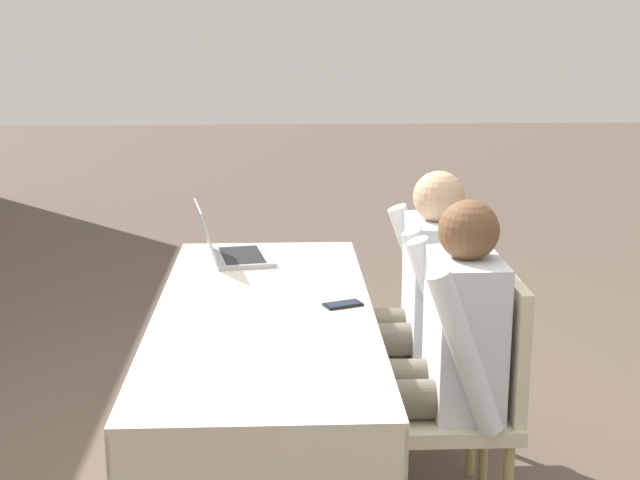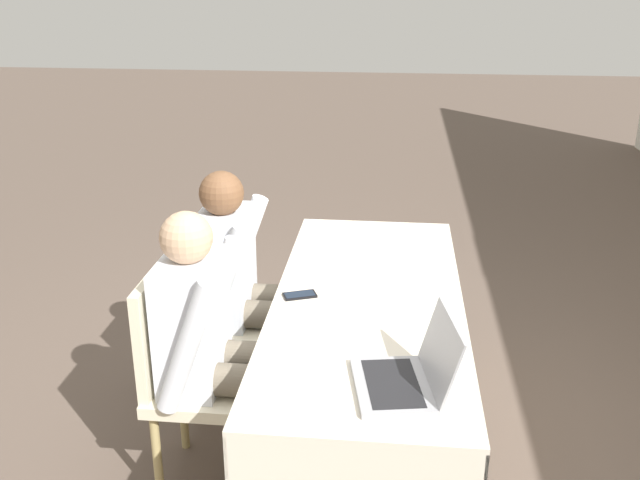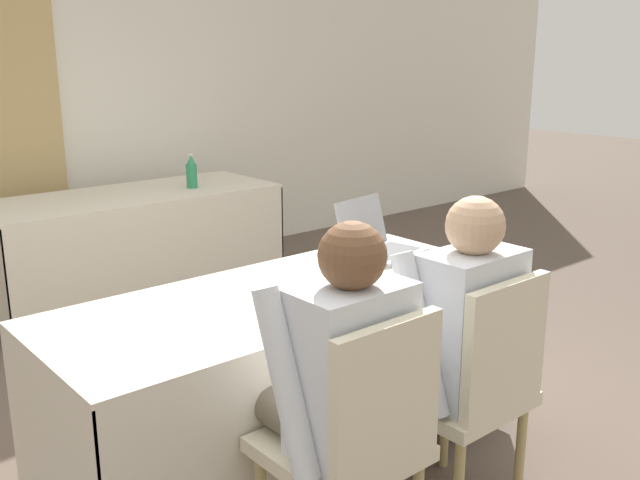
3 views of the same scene
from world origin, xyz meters
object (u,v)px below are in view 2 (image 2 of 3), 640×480
(laptop, at_px, (407,375))
(chair_near_left, at_px, (222,308))
(person_white_shirt, at_px, (213,336))
(person_checkered_shirt, at_px, (242,278))
(cell_phone, at_px, (300,295))
(chair_near_right, at_px, (189,370))

(laptop, distance_m, chair_near_left, 1.29)
(laptop, bearing_deg, chair_near_left, -147.90)
(laptop, distance_m, person_white_shirt, 0.84)
(person_checkered_shirt, xyz_separation_m, person_white_shirt, (0.56, 0.00, 0.00))
(laptop, xyz_separation_m, chair_near_left, (-0.94, -0.85, -0.27))
(person_checkered_shirt, bearing_deg, person_white_shirt, -180.00)
(laptop, relative_size, person_checkered_shirt, 0.33)
(cell_phone, distance_m, person_white_shirt, 0.41)
(chair_near_left, height_order, person_checkered_shirt, person_checkered_shirt)
(chair_near_left, relative_size, chair_near_right, 1.00)
(person_checkered_shirt, bearing_deg, chair_near_right, 169.40)
(cell_phone, xyz_separation_m, person_checkered_shirt, (-0.29, -0.31, -0.07))
(chair_near_right, distance_m, person_checkered_shirt, 0.59)
(chair_near_right, relative_size, person_white_shirt, 0.78)
(laptop, relative_size, cell_phone, 2.53)
(cell_phone, xyz_separation_m, person_white_shirt, (0.26, -0.31, -0.07))
(chair_near_right, xyz_separation_m, person_checkered_shirt, (-0.56, 0.10, 0.16))
(laptop, distance_m, chair_near_right, 0.97)
(chair_near_right, relative_size, person_checkered_shirt, 0.78)
(cell_phone, bearing_deg, person_checkered_shirt, -154.75)
(person_white_shirt, bearing_deg, laptop, -117.17)
(laptop, relative_size, person_white_shirt, 0.33)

